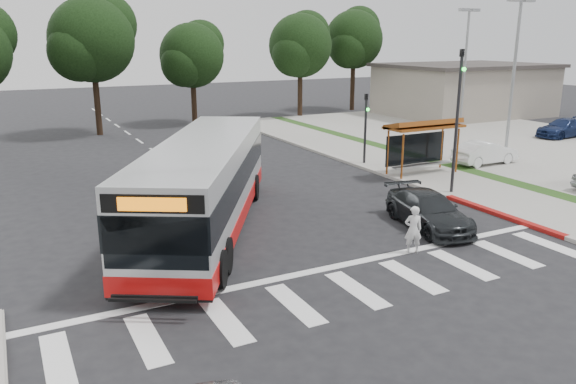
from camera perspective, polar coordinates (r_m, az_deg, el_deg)
ground at (r=20.39m, az=-0.91°, el=-4.55°), size 140.00×140.00×0.00m
sidewalk_east at (r=32.59m, az=10.26°, el=2.92°), size 4.00×40.00×0.12m
curb_east at (r=31.43m, az=7.35°, el=2.61°), size 0.30×40.00×0.15m
curb_east_red at (r=24.16m, az=20.85°, el=-2.19°), size 0.32×6.00×0.15m
parking_lot at (r=42.17m, az=21.72°, el=4.87°), size 18.00×36.00×0.10m
commercial_building at (r=55.13m, az=17.44°, el=9.74°), size 14.00×10.00×4.40m
building_roof_cap at (r=54.98m, az=17.63°, el=12.17°), size 14.60×10.60×0.30m
crosswalk_ladder at (r=16.40m, az=6.98°, el=-9.79°), size 18.00×2.60×0.01m
bus_shelter at (r=29.84m, az=13.53°, el=6.08°), size 4.20×1.60×2.86m
traffic_signal_ne_tall at (r=26.19m, az=16.88°, el=7.99°), size 0.18×0.37×6.50m
traffic_signal_ne_short at (r=31.73m, az=7.90°, el=7.13°), size 0.18×0.37×4.00m
lot_light_front at (r=35.22m, az=22.10°, el=12.59°), size 1.90×0.35×9.01m
lot_light_mid at (r=46.46m, az=17.64°, el=13.39°), size 1.90×0.35×9.01m
tree_ne_a at (r=51.50m, az=1.30°, el=14.75°), size 6.16×5.74×9.30m
tree_ne_b at (r=56.83m, az=6.74°, el=15.24°), size 6.16×5.74×10.02m
tree_north_a at (r=43.76m, az=-19.24°, el=14.52°), size 6.60×6.15×10.17m
tree_north_b at (r=47.56m, az=-9.67°, el=13.61°), size 5.72×5.33×8.43m
transit_bus at (r=20.80m, az=-8.43°, el=0.56°), size 9.01×12.73×3.38m
pedestrian at (r=19.10m, az=12.60°, el=-3.74°), size 0.70×0.58×1.63m
dark_sedan at (r=21.86m, az=14.10°, el=-1.83°), size 2.63×4.79×1.32m
parked_car_1 at (r=33.41m, az=19.39°, el=3.80°), size 3.93×1.40×1.29m
parked_car_3 at (r=44.90m, az=26.24°, el=5.87°), size 4.56×1.96×1.31m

